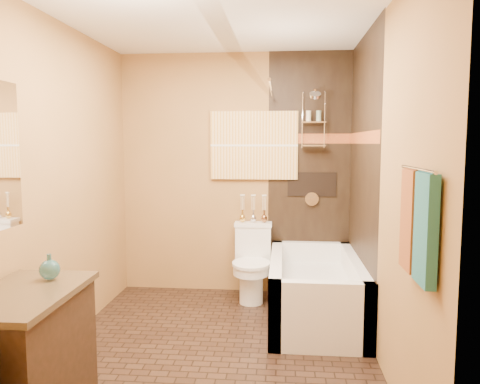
# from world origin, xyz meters

# --- Properties ---
(floor) EXTENTS (3.00, 3.00, 0.00)m
(floor) POSITION_xyz_m (0.00, 0.00, 0.00)
(floor) COLOR black
(floor) RESTS_ON ground
(wall_left) EXTENTS (0.02, 3.00, 2.50)m
(wall_left) POSITION_xyz_m (-1.20, 0.00, 1.25)
(wall_left) COLOR #A87441
(wall_left) RESTS_ON floor
(wall_right) EXTENTS (0.02, 3.00, 2.50)m
(wall_right) POSITION_xyz_m (1.20, 0.00, 1.25)
(wall_right) COLOR #A87441
(wall_right) RESTS_ON floor
(wall_back) EXTENTS (2.40, 0.02, 2.50)m
(wall_back) POSITION_xyz_m (0.00, 1.50, 1.25)
(wall_back) COLOR #A87441
(wall_back) RESTS_ON floor
(wall_front) EXTENTS (2.40, 0.02, 2.50)m
(wall_front) POSITION_xyz_m (0.00, -1.50, 1.25)
(wall_front) COLOR #A87441
(wall_front) RESTS_ON floor
(ceiling) EXTENTS (3.00, 3.00, 0.00)m
(ceiling) POSITION_xyz_m (0.00, 0.00, 2.50)
(ceiling) COLOR silver
(ceiling) RESTS_ON wall_back
(alcove_tile_back) EXTENTS (0.85, 0.01, 2.50)m
(alcove_tile_back) POSITION_xyz_m (0.78, 1.49, 1.25)
(alcove_tile_back) COLOR black
(alcove_tile_back) RESTS_ON wall_back
(alcove_tile_right) EXTENTS (0.01, 1.50, 2.50)m
(alcove_tile_right) POSITION_xyz_m (1.19, 0.75, 1.25)
(alcove_tile_right) COLOR black
(alcove_tile_right) RESTS_ON wall_right
(mosaic_band_back) EXTENTS (0.85, 0.01, 0.10)m
(mosaic_band_back) POSITION_xyz_m (0.78, 1.48, 1.62)
(mosaic_band_back) COLOR maroon
(mosaic_band_back) RESTS_ON alcove_tile_back
(mosaic_band_right) EXTENTS (0.01, 1.50, 0.10)m
(mosaic_band_right) POSITION_xyz_m (1.18, 0.75, 1.62)
(mosaic_band_right) COLOR maroon
(mosaic_band_right) RESTS_ON alcove_tile_right
(alcove_niche) EXTENTS (0.50, 0.01, 0.25)m
(alcove_niche) POSITION_xyz_m (0.80, 1.48, 1.15)
(alcove_niche) COLOR black
(alcove_niche) RESTS_ON alcove_tile_back
(shower_fixtures) EXTENTS (0.24, 0.33, 1.16)m
(shower_fixtures) POSITION_xyz_m (0.80, 1.38, 1.67)
(shower_fixtures) COLOR silver
(shower_fixtures) RESTS_ON floor
(curtain_rod) EXTENTS (0.03, 1.55, 0.03)m
(curtain_rod) POSITION_xyz_m (0.40, 0.75, 2.02)
(curtain_rod) COLOR silver
(curtain_rod) RESTS_ON wall_back
(towel_bar) EXTENTS (0.02, 0.55, 0.02)m
(towel_bar) POSITION_xyz_m (1.15, -1.05, 1.45)
(towel_bar) COLOR silver
(towel_bar) RESTS_ON wall_right
(towel_teal) EXTENTS (0.05, 0.22, 0.52)m
(towel_teal) POSITION_xyz_m (1.16, -1.18, 1.18)
(towel_teal) COLOR #1D5C60
(towel_teal) RESTS_ON towel_bar
(towel_rust) EXTENTS (0.05, 0.22, 0.52)m
(towel_rust) POSITION_xyz_m (1.16, -0.92, 1.18)
(towel_rust) COLOR brown
(towel_rust) RESTS_ON towel_bar
(sunset_painting) EXTENTS (0.90, 0.04, 0.70)m
(sunset_painting) POSITION_xyz_m (0.20, 1.48, 1.55)
(sunset_painting) COLOR gold
(sunset_painting) RESTS_ON wall_back
(bathtub) EXTENTS (0.80, 1.50, 0.55)m
(bathtub) POSITION_xyz_m (0.80, 0.75, 0.22)
(bathtub) COLOR white
(bathtub) RESTS_ON floor
(toilet) EXTENTS (0.39, 0.57, 0.76)m
(toilet) POSITION_xyz_m (0.20, 1.22, 0.38)
(toilet) COLOR white
(toilet) RESTS_ON floor
(vanity) EXTENTS (0.54, 0.87, 0.76)m
(vanity) POSITION_xyz_m (-0.92, -1.00, 0.38)
(vanity) COLOR black
(vanity) RESTS_ON floor
(teal_bottle) EXTENTS (0.14, 0.14, 0.19)m
(teal_bottle) POSITION_xyz_m (-0.87, -0.77, 0.84)
(teal_bottle) COLOR #226368
(teal_bottle) RESTS_ON vanity
(bud_vases) EXTENTS (0.28, 0.06, 0.28)m
(bud_vases) POSITION_xyz_m (0.20, 1.39, 0.91)
(bud_vases) COLOR gold
(bud_vases) RESTS_ON toilet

